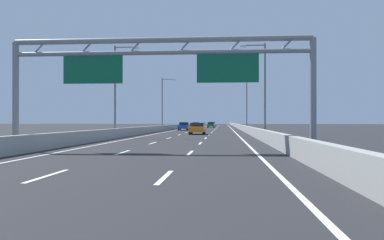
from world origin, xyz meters
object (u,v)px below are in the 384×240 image
Objects in this scene: white_car at (213,124)px; blue_car at (184,126)px; black_car at (196,125)px; streetlamp_left_mid at (117,85)px; green_car at (211,125)px; streetlamp_left_far at (163,101)px; streetlamp_right_far at (245,100)px; streetlamp_right_mid at (263,84)px; sign_gantry at (160,64)px; orange_car at (197,128)px.

blue_car is (-3.77, -55.40, 0.02)m from white_car.
white_car is 28.05m from black_car.
streetlamp_left_mid is at bearing -96.64° from blue_car.
streetlamp_left_mid is 2.09× the size of green_car.
streetlamp_right_far is at bearing 0.00° from streetlamp_left_far.
blue_car is at bearing 178.90° from streetlamp_right_far.
sign_gantry is at bearing -111.99° from streetlamp_right_mid.
orange_car is at bearing -79.89° from blue_car.
streetlamp_left_far is 23.91m from orange_car.
sign_gantry is 1.80× the size of streetlamp_right_mid.
green_car is 24.71m from white_car.
black_car is (-3.63, 49.92, -0.03)m from orange_car.
streetlamp_right_mid is 31.70m from streetlamp_right_far.
white_car is (7.48, 87.31, -4.68)m from streetlamp_left_mid.
green_car is 1.08× the size of orange_car.
black_car is at bearing 100.35° from streetlamp_right_mid.
white_car reaches higher than black_car.
streetlamp_left_far is 2.21× the size of white_car.
sign_gantry reaches higher than green_car.
streetlamp_left_far is at bearing -98.35° from black_car.
black_car is (-10.86, 59.47, -4.69)m from streetlamp_right_mid.
streetlamp_left_mid is 1.00× the size of streetlamp_left_far.
streetlamp_left_mid and streetlamp_right_mid have the same top height.
streetlamp_right_mid and streetlamp_right_far have the same top height.
streetlamp_right_mid is 60.63m from black_car.
streetlamp_left_far is (0.00, 31.70, 0.00)m from streetlamp_left_mid.
blue_car reaches higher than orange_car.
green_car is at bearing 90.02° from orange_car.
white_car is 0.99× the size of black_car.
green_car is 4.78m from black_car.
sign_gantry is 78.15m from black_car.
blue_car is at bearing -97.36° from green_car.
streetlamp_right_mid is at bearing -79.65° from black_car.
white_car is at bearing 90.46° from green_car.
streetlamp_left_far is (-7.46, 50.20, 0.56)m from sign_gantry.
sign_gantry is 3.93× the size of black_car.
streetlamp_left_far is 2.18× the size of black_car.
streetlamp_left_mid is 59.79m from black_car.
green_car is (-7.25, 62.61, -4.68)m from streetlamp_right_mid.
sign_gantry reaches higher than orange_car.
black_car is at bearing 86.08° from streetlamp_left_mid.
black_car is (-3.61, -3.14, -0.00)m from green_car.
streetlamp_left_mid is 31.70m from streetlamp_left_far.
streetlamp_right_far reaches higher than blue_car.
streetlamp_right_mid is 63.20m from green_car.
streetlamp_left_mid reaches higher than green_car.
streetlamp_left_mid reaches higher than black_car.
streetlamp_left_mid is 2.25× the size of orange_car.
streetlamp_left_far is 2.09× the size of green_car.
streetlamp_right_far is 56.31m from white_car.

